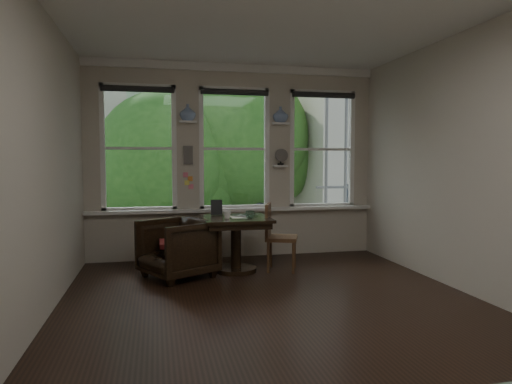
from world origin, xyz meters
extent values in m
plane|color=black|center=(0.00, 0.00, 0.00)|extent=(4.50, 4.50, 0.00)
plane|color=silver|center=(0.00, 0.00, 3.00)|extent=(4.50, 4.50, 0.00)
plane|color=#BDB3A1|center=(0.00, 2.25, 1.50)|extent=(4.50, 0.00, 4.50)
plane|color=#BDB3A1|center=(0.00, -2.25, 1.50)|extent=(4.50, 0.00, 4.50)
plane|color=#BDB3A1|center=(-2.25, 0.00, 1.50)|extent=(0.00, 4.50, 4.50)
plane|color=#BDB3A1|center=(2.25, 0.00, 1.50)|extent=(0.00, 4.50, 4.50)
cube|color=white|center=(-0.72, 2.15, 2.10)|extent=(0.26, 0.16, 0.03)
cube|color=white|center=(0.72, 2.15, 2.10)|extent=(0.26, 0.16, 0.03)
cube|color=#59544F|center=(-0.72, 2.18, 1.60)|extent=(0.14, 0.06, 0.28)
imported|color=white|center=(-0.72, 2.15, 2.24)|extent=(0.24, 0.24, 0.25)
imported|color=white|center=(0.72, 2.15, 2.24)|extent=(0.24, 0.24, 0.25)
imported|color=black|center=(-0.95, 1.08, 0.38)|extent=(1.13, 1.12, 0.76)
cube|color=maroon|center=(-0.95, 1.08, 0.45)|extent=(0.45, 0.45, 0.06)
imported|color=black|center=(-0.03, 1.24, 0.76)|extent=(0.40, 0.31, 0.03)
imported|color=white|center=(-0.29, 1.12, 0.80)|extent=(0.11, 0.11, 0.10)
imported|color=white|center=(0.00, 1.03, 0.80)|extent=(0.13, 0.13, 0.10)
cube|color=black|center=(-0.38, 1.49, 0.86)|extent=(0.17, 0.09, 0.22)
cube|color=silver|center=(-0.11, 1.23, 0.75)|extent=(0.23, 0.30, 0.00)
camera|label=1|loc=(-1.21, -4.84, 1.52)|focal=32.00mm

